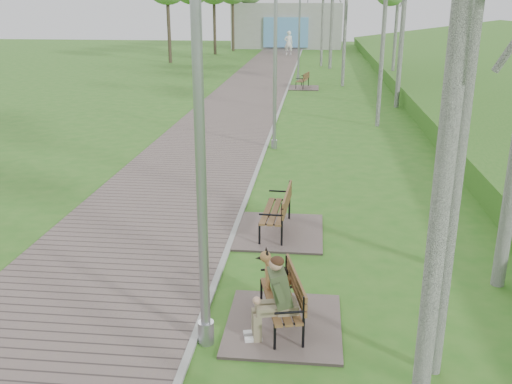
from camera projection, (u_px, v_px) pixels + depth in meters
The scene contains 11 objects.
walkway at pixel (247, 96), 26.20m from camera, with size 3.50×67.00×0.04m, color #6D5C58.
kerb at pixel (285, 97), 26.02m from camera, with size 0.10×67.00×0.05m, color #999993.
building_north at pixel (287, 25), 53.33m from camera, with size 10.00×5.20×4.00m.
bench_main at pixel (278, 302), 7.56m from camera, with size 1.54×1.71×1.34m.
bench_second at pixel (275, 223), 10.74m from camera, with size 1.71×1.90×1.05m.
bench_third at pixel (302, 85), 28.64m from camera, with size 1.56×1.74×0.96m.
lamp_post_near at pixel (200, 156), 6.53m from camera, with size 0.20×0.20×5.30m.
lamp_post_second at pixel (275, 77), 16.29m from camera, with size 0.18×0.18×4.53m.
lamp_post_third at pixel (299, 41), 31.05m from camera, with size 0.18×0.18×4.54m.
lamp_post_far at pixel (307, 21), 52.82m from camera, with size 0.20×0.20×5.14m.
pedestrian_near at pixel (289, 43), 45.80m from camera, with size 0.70×0.46×1.91m, color white.
Camera 1 is at (1.47, -4.55, 4.17)m, focal length 40.00 mm.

